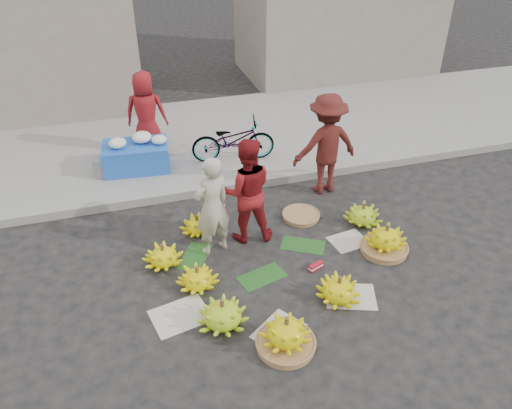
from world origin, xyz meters
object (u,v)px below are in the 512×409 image
object	(u,v)px
banana_bunch_0	(198,278)
bicycle	(233,140)
banana_bunch_4	(385,240)
vendor_cream	(212,207)
flower_table	(136,155)

from	to	relation	value
banana_bunch_0	bicycle	world-z (taller)	bicycle
banana_bunch_0	banana_bunch_4	size ratio (longest dim) A/B	1.03
banana_bunch_4	banana_bunch_0	bearing A→B (deg)	179.28
bicycle	vendor_cream	bearing A→B (deg)	166.46
flower_table	banana_bunch_0	bearing A→B (deg)	-76.83
banana_bunch_0	banana_bunch_4	distance (m)	2.77
banana_bunch_0	vendor_cream	size ratio (longest dim) A/B	0.45
banana_bunch_0	flower_table	size ratio (longest dim) A/B	0.57
vendor_cream	bicycle	size ratio (longest dim) A/B	0.99
vendor_cream	banana_bunch_0	bearing A→B (deg)	43.30
vendor_cream	banana_bunch_4	bearing A→B (deg)	144.65
banana_bunch_4	vendor_cream	size ratio (longest dim) A/B	0.44
banana_bunch_0	bicycle	distance (m)	3.46
flower_table	vendor_cream	bearing A→B (deg)	-66.99
bicycle	flower_table	bearing A→B (deg)	91.59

